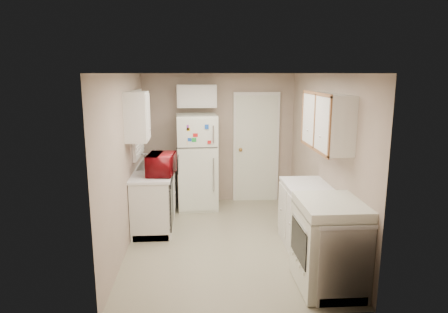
{
  "coord_description": "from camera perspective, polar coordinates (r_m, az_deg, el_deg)",
  "views": [
    {
      "loc": [
        -0.41,
        -5.46,
        2.4
      ],
      "look_at": [
        0.0,
        0.5,
        1.15
      ],
      "focal_mm": 32.0,
      "sensor_mm": 36.0,
      "label": 1
    }
  ],
  "objects": [
    {
      "name": "microwave",
      "position": [
        6.08,
        -8.93,
        -1.16
      ],
      "size": [
        0.59,
        0.36,
        0.38
      ],
      "primitive_type": "imported",
      "rotation": [
        0.0,
        0.0,
        1.48
      ],
      "color": "maroon",
      "rests_on": "left_counter"
    },
    {
      "name": "soap_bottle",
      "position": [
        7.19,
        -9.77,
        0.41
      ],
      "size": [
        0.09,
        0.09,
        0.17
      ],
      "primitive_type": "imported",
      "rotation": [
        0.0,
        0.0,
        0.13
      ],
      "color": "white",
      "rests_on": "left_counter"
    },
    {
      "name": "dishwasher",
      "position": [
        6.09,
        -7.55,
        -6.59
      ],
      "size": [
        0.03,
        0.58,
        0.72
      ],
      "primitive_type": "cube",
      "color": "black",
      "rests_on": "floor"
    },
    {
      "name": "wall_back",
      "position": [
        7.47,
        -0.74,
        2.57
      ],
      "size": [
        2.8,
        2.8,
        0.0
      ],
      "primitive_type": "plane",
      "color": "tan",
      "rests_on": "floor"
    },
    {
      "name": "cabinet_over_fridge",
      "position": [
        7.22,
        -3.89,
        8.62
      ],
      "size": [
        0.7,
        0.3,
        0.4
      ],
      "primitive_type": "cube",
      "color": "silver",
      "rests_on": "wall_back"
    },
    {
      "name": "wall_front",
      "position": [
        3.78,
        2.52,
        -6.72
      ],
      "size": [
        2.8,
        2.8,
        0.0
      ],
      "primitive_type": "plane",
      "color": "tan",
      "rests_on": "floor"
    },
    {
      "name": "wall_left",
      "position": [
        5.68,
        -13.88,
        -0.74
      ],
      "size": [
        3.8,
        3.8,
        0.0
      ],
      "primitive_type": "plane",
      "color": "tan",
      "rests_on": "floor"
    },
    {
      "name": "window_blinds",
      "position": [
        6.63,
        -12.18,
        4.62
      ],
      "size": [
        0.1,
        0.98,
        1.08
      ],
      "primitive_type": "cube",
      "color": "silver",
      "rests_on": "wall_left"
    },
    {
      "name": "stove",
      "position": [
        4.75,
        14.77,
        -12.0
      ],
      "size": [
        0.69,
        0.85,
        1.03
      ],
      "primitive_type": "cube",
      "rotation": [
        0.0,
        0.0,
        -0.0
      ],
      "color": "silver",
      "rests_on": "floor"
    },
    {
      "name": "upper_cabinet_right",
      "position": [
        5.27,
        14.52,
        4.89
      ],
      "size": [
        0.3,
        1.2,
        0.7
      ],
      "primitive_type": "cube",
      "color": "silver",
      "rests_on": "wall_right"
    },
    {
      "name": "floor",
      "position": [
        5.98,
        0.34,
        -11.84
      ],
      "size": [
        3.8,
        3.8,
        0.0
      ],
      "primitive_type": "plane",
      "color": "#ACA589",
      "rests_on": "ground"
    },
    {
      "name": "wall_right",
      "position": [
        5.88,
        14.09,
        -0.33
      ],
      "size": [
        3.8,
        3.8,
        0.0
      ],
      "primitive_type": "plane",
      "color": "tan",
      "rests_on": "floor"
    },
    {
      "name": "sink",
      "position": [
        6.73,
        -9.72,
        -1.59
      ],
      "size": [
        0.54,
        0.74,
        0.16
      ],
      "primitive_type": "cube",
      "color": "gray",
      "rests_on": "left_counter"
    },
    {
      "name": "interior_door",
      "position": [
        7.53,
        4.61,
        1.23
      ],
      "size": [
        0.86,
        0.06,
        2.08
      ],
      "primitive_type": "cube",
      "color": "silver",
      "rests_on": "floor"
    },
    {
      "name": "ceiling",
      "position": [
        5.48,
        0.37,
        11.81
      ],
      "size": [
        3.8,
        3.8,
        0.0
      ],
      "primitive_type": "plane",
      "color": "white",
      "rests_on": "floor"
    },
    {
      "name": "upper_cabinet_left",
      "position": [
        5.78,
        -12.33,
        5.58
      ],
      "size": [
        0.3,
        0.45,
        0.7
      ],
      "primitive_type": "cube",
      "color": "silver",
      "rests_on": "wall_left"
    },
    {
      "name": "refrigerator",
      "position": [
        7.15,
        -3.85,
        -0.76
      ],
      "size": [
        0.73,
        0.71,
        1.69
      ],
      "primitive_type": "cube",
      "rotation": [
        0.0,
        0.0,
        0.05
      ],
      "color": "silver",
      "rests_on": "floor"
    },
    {
      "name": "right_counter",
      "position": [
        5.28,
        13.21,
        -10.22
      ],
      "size": [
        0.6,
        2.0,
        0.9
      ],
      "primitive_type": "cube",
      "color": "silver",
      "rests_on": "floor"
    },
    {
      "name": "left_counter",
      "position": [
        6.69,
        -9.72,
        -5.31
      ],
      "size": [
        0.6,
        1.8,
        0.9
      ],
      "primitive_type": "cube",
      "color": "silver",
      "rests_on": "floor"
    }
  ]
}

